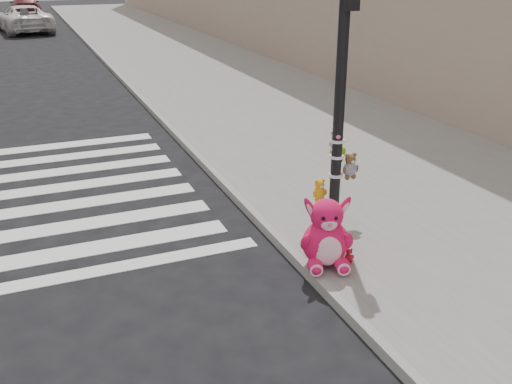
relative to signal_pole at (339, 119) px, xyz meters
name	(u,v)px	position (x,y,z in m)	size (l,w,h in m)	color
ground	(212,327)	(-2.62, -1.82, -1.77)	(120.00, 120.00, 0.00)	black
sidewalk_near	(268,100)	(2.38, 8.18, -1.70)	(7.00, 80.00, 0.14)	slate
curb_edge	(153,111)	(-1.07, 8.18, -1.70)	(0.12, 80.00, 0.15)	gray
signal_pole	(339,119)	(0.00, 0.00, 0.00)	(0.69, 0.50, 4.00)	black
pink_bunny	(326,237)	(-0.83, -1.23, -1.23)	(0.79, 0.87, 1.00)	#E71355
red_teddy	(349,256)	(-0.51, -1.32, -1.53)	(0.14, 0.10, 0.21)	#B21122
car_white_near	(24,19)	(-3.74, 29.51, -1.01)	(2.53, 5.48, 1.52)	white
car_maroon_near	(25,6)	(-3.37, 40.37, -1.05)	(2.01, 4.94, 1.43)	maroon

